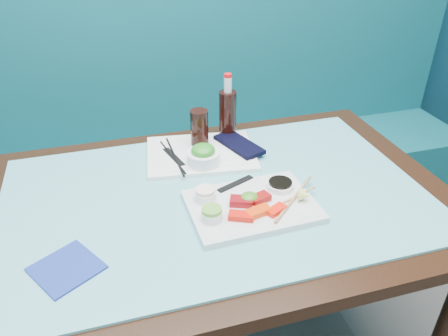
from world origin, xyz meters
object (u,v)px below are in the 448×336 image
object	(u,v)px
seaweed_bowl	(203,158)
blue_napkin	(67,268)
booth_bench	(172,164)
cola_bottle_body	(228,115)
cola_glass	(199,128)
serving_tray	(201,154)
dining_table	(216,219)
sashimi_plate	(252,206)

from	to	relation	value
seaweed_bowl	blue_napkin	xyz separation A→B (m)	(-0.42, -0.35, -0.03)
booth_bench	cola_bottle_body	world-z (taller)	booth_bench
seaweed_bowl	cola_glass	distance (m)	0.14
booth_bench	serving_tray	xyz separation A→B (m)	(0.01, -0.60, 0.39)
dining_table	cola_bottle_body	distance (m)	0.41
sashimi_plate	blue_napkin	bearing A→B (deg)	-170.68
sashimi_plate	serving_tray	xyz separation A→B (m)	(-0.07, 0.33, -0.00)
sashimi_plate	seaweed_bowl	world-z (taller)	seaweed_bowl
booth_bench	serving_tray	size ratio (longest dim) A/B	8.39
cola_glass	seaweed_bowl	bearing A→B (deg)	-98.75
serving_tray	seaweed_bowl	distance (m)	0.08
sashimi_plate	cola_bottle_body	world-z (taller)	cola_bottle_body
serving_tray	blue_napkin	xyz separation A→B (m)	(-0.43, -0.43, -0.00)
booth_bench	seaweed_bowl	size ratio (longest dim) A/B	28.89
seaweed_bowl	sashimi_plate	bearing A→B (deg)	-73.50
seaweed_bowl	blue_napkin	distance (m)	0.55
cola_glass	cola_bottle_body	bearing A→B (deg)	22.90
seaweed_bowl	cola_bottle_body	world-z (taller)	cola_bottle_body
serving_tray	blue_napkin	world-z (taller)	serving_tray
sashimi_plate	seaweed_bowl	bearing A→B (deg)	104.54
booth_bench	sashimi_plate	distance (m)	1.02
serving_tray	cola_glass	size ratio (longest dim) A/B	2.83
cola_glass	blue_napkin	bearing A→B (deg)	-132.27
serving_tray	dining_table	bearing A→B (deg)	-85.67
cola_glass	blue_napkin	xyz separation A→B (m)	(-0.44, -0.48, -0.07)
cola_glass	cola_bottle_body	size ratio (longest dim) A/B	0.72
booth_bench	seaweed_bowl	bearing A→B (deg)	-89.71
booth_bench	cola_glass	xyz separation A→B (m)	(0.02, -0.55, 0.46)
cola_bottle_body	cola_glass	bearing A→B (deg)	-157.10
cola_glass	cola_bottle_body	distance (m)	0.13
blue_napkin	sashimi_plate	bearing A→B (deg)	11.28
serving_tray	cola_bottle_body	bearing A→B (deg)	47.23
booth_bench	dining_table	world-z (taller)	booth_bench
booth_bench	dining_table	size ratio (longest dim) A/B	2.14
dining_table	cola_bottle_body	size ratio (longest dim) A/B	8.03
booth_bench	sashimi_plate	xyz separation A→B (m)	(0.08, -0.93, 0.39)
dining_table	blue_napkin	distance (m)	0.47
sashimi_plate	seaweed_bowl	xyz separation A→B (m)	(-0.08, 0.26, 0.03)
cola_bottle_body	blue_napkin	distance (m)	0.77
dining_table	seaweed_bowl	world-z (taller)	seaweed_bowl
booth_bench	sashimi_plate	bearing A→B (deg)	-85.16
serving_tray	booth_bench	bearing A→B (deg)	98.87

